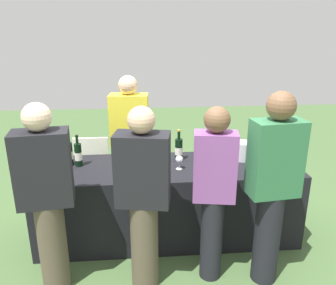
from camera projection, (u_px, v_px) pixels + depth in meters
The scene contains 20 objects.
ground_plane at pixel (168, 233), 3.68m from camera, with size 12.00×12.00×0.00m, color #476638.
tasting_table at pixel (168, 201), 3.55m from camera, with size 2.61×0.78×0.79m, color black.
wine_bottle_0 at pixel (69, 154), 3.41m from camera, with size 0.07×0.07×0.34m.
wine_bottle_1 at pixel (78, 155), 3.39m from camera, with size 0.07×0.07×0.32m.
wine_bottle_2 at pixel (179, 149), 3.54m from camera, with size 0.08×0.08×0.33m.
wine_bottle_3 at pixel (202, 150), 3.53m from camera, with size 0.07×0.07×0.31m.
wine_bottle_4 at pixel (258, 146), 3.65m from camera, with size 0.07×0.07×0.31m.
wine_glass_0 at pixel (142, 160), 3.31m from camera, with size 0.06×0.06×0.13m.
wine_glass_1 at pixel (179, 160), 3.32m from camera, with size 0.07×0.07×0.14m.
wine_glass_2 at pixel (215, 163), 3.24m from camera, with size 0.07×0.07×0.14m.
wine_glass_3 at pixel (232, 162), 3.26m from camera, with size 0.06×0.06×0.14m.
wine_glass_4 at pixel (257, 160), 3.29m from camera, with size 0.07×0.07×0.15m.
wine_glass_5 at pixel (264, 159), 3.35m from camera, with size 0.07×0.07×0.14m.
ice_bucket at pixel (243, 151), 3.57m from camera, with size 0.19×0.19×0.19m, color silver.
server_pouring at pixel (130, 140), 4.00m from camera, with size 0.45×0.28×1.60m.
guest_0 at pixel (47, 196), 2.67m from camera, with size 0.44×0.28×1.60m.
guest_1 at pixel (143, 196), 2.71m from camera, with size 0.45×0.30×1.57m.
guest_2 at pixel (214, 189), 2.79m from camera, with size 0.37×0.24×1.54m.
guest_3 at pixel (273, 185), 2.74m from camera, with size 0.42×0.26×1.67m.
menu_board at pixel (92, 166), 4.44m from camera, with size 0.44×0.03×0.78m, color white.
Camera 1 is at (-0.27, -3.15, 2.11)m, focal length 36.54 mm.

